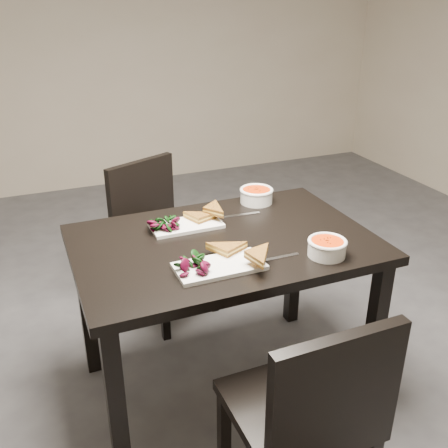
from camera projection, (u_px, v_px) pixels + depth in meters
name	position (u px, v px, depth m)	size (l,w,h in m)	color
ground	(240.00, 323.00, 2.81)	(5.00, 5.00, 0.00)	#47474C
table	(224.00, 261.00, 2.11)	(1.20, 0.80, 0.75)	black
chair_near	(310.00, 412.00, 1.57)	(0.43, 0.43, 0.85)	black
chair_far	(157.00, 230.00, 2.77)	(0.55, 0.55, 0.85)	black
plate_near	(219.00, 266.00, 1.85)	(0.32, 0.16, 0.02)	white
sandwich_near	(234.00, 253.00, 1.87)	(0.16, 0.12, 0.05)	#A26B22
salad_near	(193.00, 264.00, 1.80)	(0.10, 0.09, 0.04)	black
soup_bowl_near	(327.00, 247.00, 1.93)	(0.15, 0.15, 0.07)	white
cutlery_near	(277.00, 258.00, 1.92)	(0.18, 0.02, 0.00)	silver
plate_far	(186.00, 225.00, 2.17)	(0.30, 0.15, 0.02)	white
sandwich_far	(202.00, 217.00, 2.17)	(0.15, 0.11, 0.05)	#A26B22
salad_far	(163.00, 223.00, 2.13)	(0.09, 0.08, 0.04)	black
soup_bowl_far	(256.00, 195.00, 2.41)	(0.16, 0.16, 0.07)	white
cutlery_far	(241.00, 215.00, 2.29)	(0.18, 0.02, 0.00)	silver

